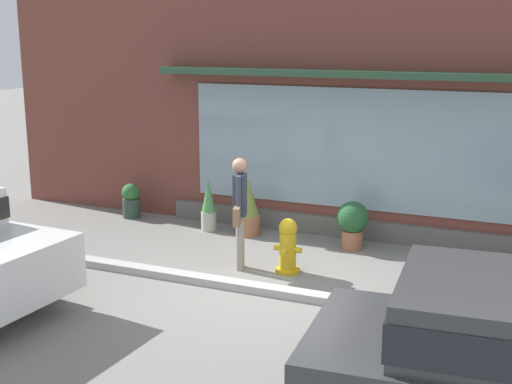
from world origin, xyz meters
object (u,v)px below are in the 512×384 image
(potted_plant_window_center, at_px, (209,206))
(potted_plant_trailing_edge, at_px, (352,222))
(potted_plant_low_front, at_px, (248,208))
(fire_hydrant, at_px, (288,246))
(potted_plant_doorstep, at_px, (131,200))
(pedestrian_with_handbag, at_px, (240,205))

(potted_plant_window_center, relative_size, potted_plant_trailing_edge, 1.18)
(potted_plant_low_front, distance_m, potted_plant_trailing_edge, 1.99)
(fire_hydrant, relative_size, potted_plant_trailing_edge, 1.03)
(potted_plant_window_center, xyz_separation_m, potted_plant_doorstep, (-1.87, 0.22, -0.12))
(potted_plant_window_center, bearing_deg, potted_plant_trailing_edge, -0.71)
(fire_hydrant, height_order, pedestrian_with_handbag, pedestrian_with_handbag)
(pedestrian_with_handbag, distance_m, potted_plant_window_center, 2.34)
(potted_plant_doorstep, relative_size, potted_plant_trailing_edge, 0.83)
(potted_plant_low_front, bearing_deg, pedestrian_with_handbag, -69.71)
(fire_hydrant, bearing_deg, potted_plant_window_center, 144.18)
(potted_plant_window_center, bearing_deg, potted_plant_doorstep, 173.35)
(pedestrian_with_handbag, distance_m, potted_plant_trailing_edge, 2.23)
(potted_plant_low_front, bearing_deg, potted_plant_trailing_edge, -1.82)
(potted_plant_doorstep, bearing_deg, potted_plant_trailing_edge, -3.10)
(potted_plant_window_center, height_order, potted_plant_low_front, potted_plant_low_front)
(potted_plant_doorstep, bearing_deg, potted_plant_low_front, -4.06)
(potted_plant_doorstep, xyz_separation_m, potted_plant_trailing_edge, (4.66, -0.25, 0.13))
(potted_plant_window_center, xyz_separation_m, potted_plant_low_front, (0.80, 0.03, 0.04))
(fire_hydrant, bearing_deg, pedestrian_with_handbag, -168.17)
(potted_plant_trailing_edge, bearing_deg, fire_hydrant, -110.69)
(potted_plant_window_center, height_order, potted_plant_trailing_edge, potted_plant_window_center)
(pedestrian_with_handbag, distance_m, potted_plant_low_front, 1.96)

